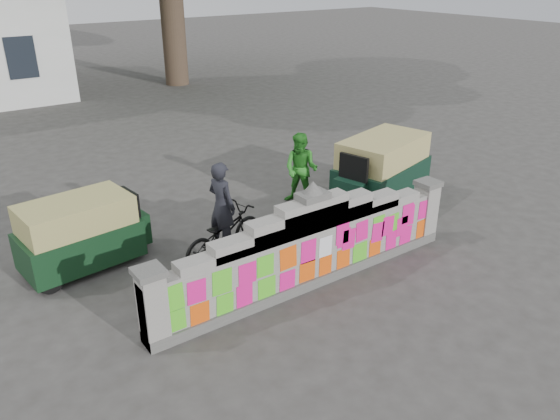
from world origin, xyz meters
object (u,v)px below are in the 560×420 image
Objects in this scene: pedestrian at (301,169)px; rickshaw_right at (380,169)px; cyclist_bike at (223,234)px; cyclist_rider at (222,217)px; rickshaw_left at (82,233)px.

pedestrian is 1.92m from rickshaw_right.
pedestrian is 0.58× the size of rickshaw_right.
cyclist_rider is at bearing -104.08° from cyclist_bike.
cyclist_rider is 0.58× the size of rickshaw_right.
cyclist_rider reaches higher than rickshaw_left.
rickshaw_right is at bearing -100.94° from cyclist_rider.
cyclist_bike is 3.19m from pedestrian.
rickshaw_left is 6.93m from rickshaw_right.
rickshaw_right is (6.85, -1.01, 0.12)m from rickshaw_left.
pedestrian is at bearing -47.09° from rickshaw_right.
cyclist_rider is 1.00× the size of pedestrian.
cyclist_rider reaches higher than cyclist_bike.
rickshaw_left is (-2.34, 1.25, -0.16)m from cyclist_rider.
rickshaw_right reaches higher than cyclist_bike.
rickshaw_left is (-2.34, 1.25, 0.20)m from cyclist_bike.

